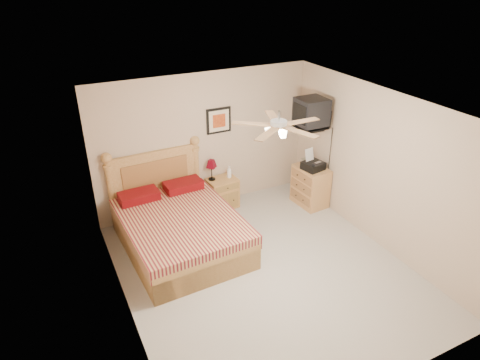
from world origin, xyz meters
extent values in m
plane|color=#ACA59B|center=(0.00, 0.00, 0.00)|extent=(4.50, 4.50, 0.00)
cube|color=white|center=(0.00, 0.00, 2.50)|extent=(4.00, 4.50, 0.04)
cube|color=#C3A990|center=(0.00, 2.25, 1.25)|extent=(4.00, 0.04, 2.50)
cube|color=#C3A990|center=(0.00, -2.25, 1.25)|extent=(4.00, 0.04, 2.50)
cube|color=#C3A990|center=(-2.00, 0.00, 1.25)|extent=(0.04, 4.50, 2.50)
cube|color=#C3A990|center=(2.00, 0.00, 1.25)|extent=(0.04, 4.50, 2.50)
cube|color=#A06237|center=(0.21, 2.00, 0.29)|extent=(0.56, 0.44, 0.57)
imported|color=white|center=(0.36, 2.01, 0.69)|extent=(0.11, 0.11, 0.23)
cube|color=black|center=(0.27, 2.23, 1.62)|extent=(0.46, 0.04, 0.46)
cube|color=#BE864C|center=(1.73, 1.37, 0.38)|extent=(0.49, 0.67, 0.76)
imported|color=#B3A38F|center=(1.69, 1.58, 0.77)|extent=(0.27, 0.33, 0.03)
imported|color=gray|center=(1.73, 1.61, 0.80)|extent=(0.19, 0.25, 0.02)
camera|label=1|loc=(-2.59, -4.36, 4.12)|focal=32.00mm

